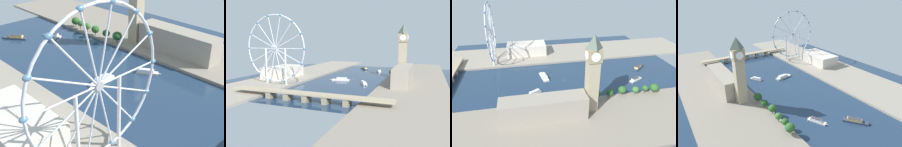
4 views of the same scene
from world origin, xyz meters
TOP-DOWN VIEW (x-y plane):
  - ground_plane at (0.00, 0.00)m, footprint 375.42×375.42m
  - riverbank_left at (-102.71, 0.00)m, footprint 90.00×520.00m
  - riverbank_right at (102.71, 0.00)m, footprint 90.00×520.00m
  - clock_tower at (-80.40, -14.39)m, footprint 15.42×15.42m
  - parliament_block at (-87.62, 38.95)m, footprint 22.00×90.67m
  - tree_row_embankment at (-62.44, -65.72)m, footprint 13.45×88.70m
  - ferris_wheel at (81.43, 103.69)m, footprint 97.81×3.20m
  - riverside_hall at (108.09, 48.86)m, footprint 39.30×69.45m
  - river_bridge at (-0.00, 162.72)m, footprint 187.42×13.34m
  - tour_boat_0 at (11.09, 28.01)m, footprint 33.53×12.58m
  - tour_boat_1 at (-24.17, -101.77)m, footprint 14.88×25.05m
  - tour_boat_2 at (-31.76, 45.77)m, footprint 15.49×22.22m
  - tour_boat_3 at (12.91, -126.66)m, footprint 23.58×29.09m

SIDE VIEW (x-z plane):
  - ground_plane at x=0.00m, z-range 0.00..0.00m
  - riverbank_left at x=-102.71m, z-range 0.00..3.00m
  - riverbank_right at x=102.71m, z-range 0.00..3.00m
  - tour_boat_2 at x=-31.76m, z-range -0.32..4.15m
  - tour_boat_1 at x=-24.17m, z-range -0.49..4.43m
  - tour_boat_0 at x=11.09m, z-range -0.46..4.53m
  - tour_boat_3 at x=12.91m, z-range -0.50..4.59m
  - river_bridge at x=0.00m, z-range 2.12..11.82m
  - tree_row_embankment at x=-62.44m, z-range 4.07..16.85m
  - riverside_hall at x=108.09m, z-range 3.00..21.53m
  - parliament_block at x=-87.62m, z-range 3.00..28.88m
  - clock_tower at x=-80.40m, z-range 4.95..92.47m
  - ferris_wheel at x=81.43m, z-range 3.80..101.81m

